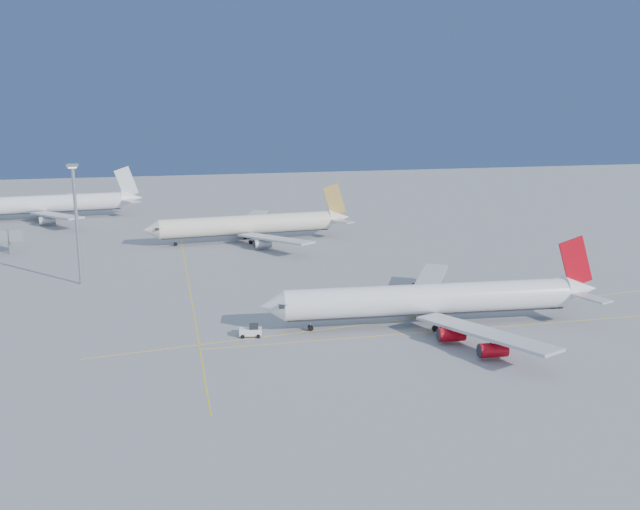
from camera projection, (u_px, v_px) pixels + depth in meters
The scene contains 7 objects.
ground at pixel (397, 310), 143.19m from camera, with size 500.00×500.00×0.00m, color slate.
taxiway_lines at pixel (319, 306), 146.08m from camera, with size 118.86×140.00×0.02m.
airliner_virgin at pixel (435, 299), 133.51m from camera, with size 65.70×58.92×16.20m.
airliner_etihad at pixel (251, 225), 208.35m from camera, with size 61.75×56.81×16.11m.
airliner_third at pixel (47, 204), 244.17m from camera, with size 64.82×59.43×17.38m.
pushback_tug at pixel (251, 331), 127.70m from camera, with size 4.24×2.94×2.24m.
light_mast at pixel (76, 214), 159.28m from camera, with size 2.36×2.36×27.32m.
Camera 1 is at (-45.04, -130.36, 42.92)m, focal length 40.00 mm.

